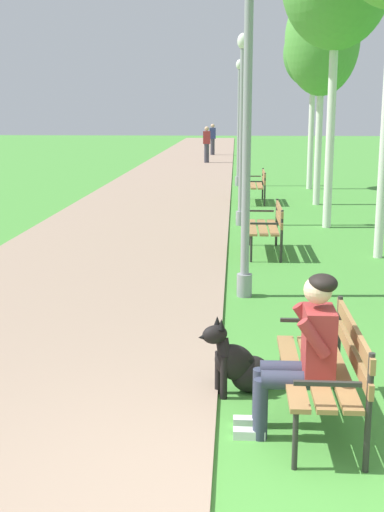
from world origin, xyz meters
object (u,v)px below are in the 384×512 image
object	(u,v)px
park_bench_far	(257,183)
pedestrian_further_distant	(213,139)
pedestrian_distant	(207,145)
dog_black	(240,365)
park_bench_near	(328,363)
park_bench_mid	(268,224)
person_seated_on_near_bench	(303,349)
birch_tree_fifth	(322,41)
lamp_post_far	(239,121)
birch_tree_sixth	(314,54)
lamp_post_mid	(242,128)
lamp_post_near	(247,107)

from	to	relation	value
park_bench_far	pedestrian_further_distant	bearing A→B (deg)	95.54
pedestrian_distant	dog_black	bearing A→B (deg)	-86.91
park_bench_near	park_bench_mid	bearing A→B (deg)	91.42
park_bench_mid	person_seated_on_near_bench	xyz separation A→B (m)	(-0.05, -6.60, 0.17)
park_bench_far	birch_tree_fifth	size ratio (longest dim) A/B	0.28
park_bench_mid	birch_tree_fifth	size ratio (longest dim) A/B	0.28
birch_tree_fifth	lamp_post_far	bearing A→B (deg)	115.25
person_seated_on_near_bench	birch_tree_fifth	distance (m)	13.29
birch_tree_sixth	pedestrian_further_distant	xyz separation A→B (m)	(-3.50, 15.10, -3.16)
birch_tree_sixth	park_bench_mid	bearing A→B (deg)	-99.97
birch_tree_fifth	birch_tree_sixth	world-z (taller)	birch_tree_fifth
park_bench_near	lamp_post_mid	xyz separation A→B (m)	(-0.61, 9.29, 1.51)
park_bench_near	park_bench_far	xyz separation A→B (m)	(-0.16, 12.86, 0.00)
park_bench_mid	person_seated_on_near_bench	distance (m)	6.60
birch_tree_sixth	pedestrian_distant	world-z (taller)	birch_tree_sixth
dog_black	pedestrian_further_distant	distance (m)	30.72
dog_black	lamp_post_far	bearing A→B (deg)	89.89
park_bench_mid	park_bench_far	xyz separation A→B (m)	(-0.00, 6.42, 0.00)
park_bench_near	lamp_post_mid	distance (m)	9.43
park_bench_mid	pedestrian_distant	xyz separation A→B (m)	(-1.87, 19.49, 0.33)
park_bench_near	lamp_post_mid	bearing A→B (deg)	93.74
person_seated_on_near_bench	birch_tree_fifth	world-z (taller)	birch_tree_fifth
park_bench_mid	pedestrian_further_distant	distance (m)	24.88
park_bench_far	pedestrian_further_distant	world-z (taller)	pedestrian_further_distant
pedestrian_further_distant	lamp_post_far	bearing A→B (deg)	-84.79
park_bench_far	pedestrian_further_distant	xyz separation A→B (m)	(-1.78, 18.39, 0.33)
park_bench_far	lamp_post_far	distance (m)	4.28
lamp_post_mid	pedestrian_further_distant	bearing A→B (deg)	93.50
birch_tree_fifth	pedestrian_distant	distance (m)	14.11
dog_black	pedestrian_further_distant	size ratio (longest dim) A/B	0.48
lamp_post_near	lamp_post_far	distance (m)	13.14
park_bench_mid	pedestrian_further_distant	size ratio (longest dim) A/B	0.91
lamp_post_far	person_seated_on_near_bench	bearing A→B (deg)	-88.56
park_bench_near	birch_tree_fifth	size ratio (longest dim) A/B	0.28
person_seated_on_near_bench	dog_black	xyz separation A→B (m)	(-0.46, 0.73, -0.42)
lamp_post_far	dog_black	bearing A→B (deg)	-90.11
lamp_post_near	park_bench_far	bearing A→B (deg)	87.34
dog_black	pedestrian_further_distant	world-z (taller)	pedestrian_further_distant
birch_tree_sixth	pedestrian_distant	distance (m)	10.88
lamp_post_far	birch_tree_fifth	size ratio (longest dim) A/B	0.72
park_bench_mid	pedestrian_further_distant	world-z (taller)	pedestrian_further_distant
park_bench_mid	lamp_post_mid	size ratio (longest dim) A/B	0.38
park_bench_near	birch_tree_fifth	distance (m)	13.16
park_bench_mid	birch_tree_sixth	distance (m)	10.46
birch_tree_sixth	pedestrian_further_distant	size ratio (longest dim) A/B	3.06
park_bench_near	dog_black	world-z (taller)	park_bench_near
pedestrian_distant	park_bench_mid	bearing A→B (deg)	-84.50
lamp_post_near	pedestrian_distant	distance (m)	22.33
lamp_post_far	birch_tree_sixth	size ratio (longest dim) A/B	0.77
park_bench_far	lamp_post_near	distance (m)	9.37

